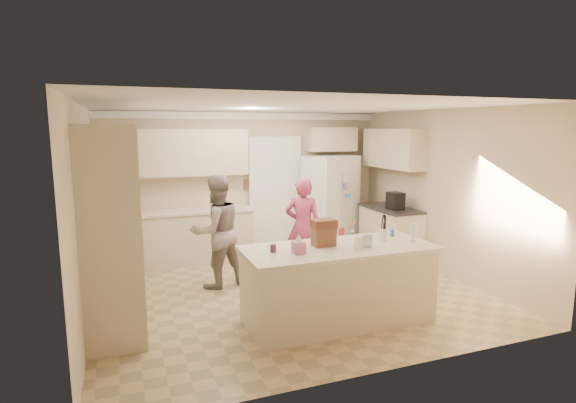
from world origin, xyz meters
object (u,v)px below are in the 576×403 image
object	(u,v)px
refrigerator	(330,203)
island_base	(338,286)
teen_boy	(217,231)
utensil_crock	(384,235)
dollhouse_body	(324,237)
coffee_maker	(395,201)
teen_girl	(303,227)
tissue_box	(299,247)

from	to	relation	value
refrigerator	island_base	world-z (taller)	refrigerator
teen_boy	utensil_crock	bearing A→B (deg)	120.29
utensil_crock	dollhouse_body	bearing A→B (deg)	176.42
coffee_maker	teen_girl	bearing A→B (deg)	-175.43
refrigerator	dollhouse_body	xyz separation A→B (m)	(-1.50, -2.92, 0.14)
utensil_crock	teen_girl	distance (m)	1.76
island_base	teen_girl	world-z (taller)	teen_girl
dollhouse_body	teen_girl	bearing A→B (deg)	75.93
coffee_maker	tissue_box	distance (m)	3.28
teen_boy	teen_girl	bearing A→B (deg)	165.48
teen_boy	tissue_box	bearing A→B (deg)	90.85
tissue_box	teen_boy	world-z (taller)	teen_boy
tissue_box	teen_boy	distance (m)	1.91
coffee_maker	teen_girl	xyz separation A→B (m)	(-1.78, -0.14, -0.29)
utensil_crock	teen_boy	bearing A→B (deg)	136.64
coffee_maker	dollhouse_body	bearing A→B (deg)	-140.71
utensil_crock	teen_boy	distance (m)	2.43
tissue_box	refrigerator	bearing A→B (deg)	58.72
tissue_box	teen_girl	size ratio (longest dim) A/B	0.09
coffee_maker	teen_boy	distance (m)	3.18
dollhouse_body	teen_boy	world-z (taller)	teen_boy
island_base	teen_boy	bearing A→B (deg)	122.97
island_base	dollhouse_body	distance (m)	0.62
dollhouse_body	coffee_maker	bearing A→B (deg)	39.29
refrigerator	teen_girl	bearing A→B (deg)	-149.90
refrigerator	island_base	distance (m)	3.34
island_base	teen_boy	size ratio (longest dim) A/B	1.33
coffee_maker	utensil_crock	size ratio (longest dim) A/B	2.00
refrigerator	tissue_box	xyz separation A→B (m)	(-1.90, -3.12, 0.10)
island_base	tissue_box	size ratio (longest dim) A/B	15.71
island_base	dollhouse_body	size ratio (longest dim) A/B	8.46
refrigerator	teen_boy	size ratio (longest dim) A/B	1.09
island_base	utensil_crock	world-z (taller)	utensil_crock
teen_boy	teen_girl	world-z (taller)	teen_boy
coffee_maker	teen_girl	distance (m)	1.81
teen_boy	teen_girl	xyz separation A→B (m)	(1.38, 0.04, -0.05)
utensil_crock	teen_girl	size ratio (longest dim) A/B	0.10
dollhouse_body	teen_boy	xyz separation A→B (m)	(-0.96, 1.61, -0.21)
utensil_crock	refrigerator	bearing A→B (deg)	76.80
island_base	coffee_maker	bearing A→B (deg)	42.83
coffee_maker	utensil_crock	distance (m)	2.32
refrigerator	utensil_crock	distance (m)	3.06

